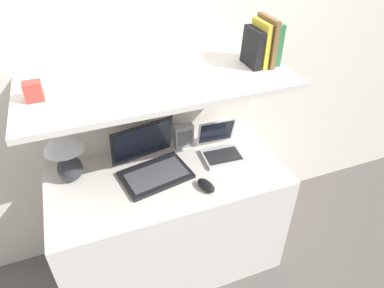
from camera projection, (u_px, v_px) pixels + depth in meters
name	position (u px, v px, depth m)	size (l,w,h in m)	color
wall_back	(145.00, 70.00, 1.85)	(6.00, 0.05, 2.40)	silver
desk	(171.00, 221.00, 2.07)	(1.28, 0.60, 0.74)	silver
back_riser	(154.00, 158.00, 2.16)	(1.28, 0.04, 1.24)	silver
shelf	(159.00, 83.00, 1.59)	(1.28, 0.54, 0.03)	silver
table_lamp	(64.00, 147.00, 1.70)	(0.21, 0.21, 0.35)	#2D2D33
laptop_large	(151.00, 163.00, 1.85)	(0.40, 0.36, 0.26)	black
laptop_small	(220.00, 148.00, 1.98)	(0.24, 0.25, 0.19)	silver
computer_mouse	(206.00, 185.00, 1.76)	(0.09, 0.13, 0.04)	black
router_box	(184.00, 136.00, 2.02)	(0.11, 0.05, 0.14)	gray
book_green	(272.00, 43.00, 1.69)	(0.04, 0.13, 0.20)	#2D7042
book_brown	(266.00, 41.00, 1.67)	(0.02, 0.18, 0.23)	brown
book_yellow	(260.00, 43.00, 1.67)	(0.03, 0.16, 0.22)	gold
book_black	(252.00, 48.00, 1.66)	(0.05, 0.15, 0.19)	black
shelf_gadget	(33.00, 91.00, 1.41)	(0.07, 0.06, 0.08)	#CC3D33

